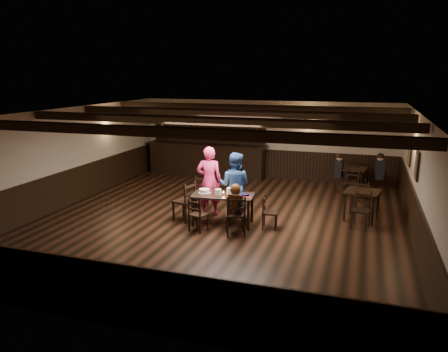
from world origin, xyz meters
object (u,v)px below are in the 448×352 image
(cake, at_px, (204,191))
(man_blue, at_px, (235,186))
(woman_pink, at_px, (209,181))
(dining_table, at_px, (223,198))
(chair_near_left, at_px, (197,213))
(chair_near_right, at_px, (236,212))
(bar_counter, at_px, (207,155))

(cake, bearing_deg, man_blue, 40.49)
(woman_pink, height_order, man_blue, woman_pink)
(dining_table, bearing_deg, cake, 178.81)
(woman_pink, relative_size, cake, 5.82)
(man_blue, xyz_separation_m, cake, (-0.62, -0.53, -0.06))
(man_blue, bearing_deg, chair_near_left, 68.43)
(chair_near_right, xyz_separation_m, woman_pink, (-1.11, 1.29, 0.34))
(chair_near_right, bearing_deg, man_blue, 108.20)
(chair_near_right, xyz_separation_m, man_blue, (-0.40, 1.21, 0.29))
(chair_near_left, height_order, woman_pink, woman_pink)
(bar_counter, bearing_deg, chair_near_right, -63.82)
(bar_counter, bearing_deg, woman_pink, -69.02)
(dining_table, xyz_separation_m, chair_near_left, (-0.41, -0.70, -0.19))
(man_blue, bearing_deg, cake, 42.77)
(cake, bearing_deg, bar_counter, 109.56)
(chair_near_right, height_order, man_blue, man_blue)
(dining_table, distance_m, bar_counter, 5.46)
(dining_table, height_order, bar_counter, bar_counter)
(chair_near_right, height_order, woman_pink, woman_pink)
(dining_table, distance_m, man_blue, 0.58)
(woman_pink, distance_m, cake, 0.63)
(man_blue, bearing_deg, chair_near_right, 110.48)
(chair_near_right, height_order, bar_counter, bar_counter)
(woman_pink, height_order, cake, woman_pink)
(woman_pink, relative_size, man_blue, 1.06)
(woman_pink, bearing_deg, chair_near_right, 118.80)
(man_blue, height_order, bar_counter, bar_counter)
(dining_table, bearing_deg, chair_near_left, -120.67)
(chair_near_right, bearing_deg, woman_pink, 130.54)
(cake, relative_size, bar_counter, 0.07)
(woman_pink, distance_m, man_blue, 0.72)
(dining_table, height_order, chair_near_left, chair_near_left)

